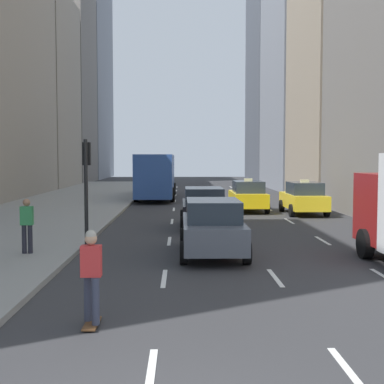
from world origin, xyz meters
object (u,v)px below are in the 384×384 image
object	(u,v)px
sedan_silver_behind	(213,227)
pedestrian_far_walking	(27,223)
taxi_second	(304,198)
city_bus	(156,174)
taxi_lead	(248,196)
sedan_black_near	(204,208)
skateboarder	(91,273)
traffic_light_pole	(86,177)

from	to	relation	value
sedan_silver_behind	pedestrian_far_walking	size ratio (longest dim) A/B	2.83
taxi_second	city_bus	size ratio (longest dim) A/B	0.38
taxi_lead	city_bus	world-z (taller)	city_bus
taxi_lead	city_bus	size ratio (longest dim) A/B	0.38
pedestrian_far_walking	taxi_lead	bearing A→B (deg)	58.94
city_bus	sedan_black_near	bearing A→B (deg)	-80.61
taxi_lead	sedan_black_near	world-z (taller)	taxi_lead
sedan_silver_behind	pedestrian_far_walking	world-z (taller)	pedestrian_far_walking
taxi_second	sedan_black_near	xyz separation A→B (m)	(-5.60, -5.58, 0.01)
taxi_lead	skateboarder	bearing A→B (deg)	-104.67
taxi_second	sedan_silver_behind	bearing A→B (deg)	-114.99
city_bus	skateboarder	bearing A→B (deg)	-89.56
taxi_second	city_bus	bearing A→B (deg)	126.34
traffic_light_pole	taxi_second	bearing A→B (deg)	50.41
skateboarder	traffic_light_pole	bearing A→B (deg)	100.51
city_bus	skateboarder	world-z (taller)	city_bus
sedan_black_near	skateboarder	xyz separation A→B (m)	(-2.58, -13.36, 0.07)
skateboarder	sedan_black_near	bearing A→B (deg)	79.07
taxi_lead	taxi_second	distance (m)	3.23
sedan_silver_behind	city_bus	bearing A→B (deg)	96.84
sedan_black_near	pedestrian_far_walking	world-z (taller)	pedestrian_far_walking
taxi_second	pedestrian_far_walking	bearing A→B (deg)	-132.21
sedan_black_near	city_bus	size ratio (longest dim) A/B	0.39
taxi_lead	taxi_second	bearing A→B (deg)	-29.82
taxi_lead	pedestrian_far_walking	distance (m)	16.30
sedan_silver_behind	city_bus	xyz separation A→B (m)	(-2.81, 23.45, 0.90)
taxi_second	pedestrian_far_walking	world-z (taller)	taxi_second
sedan_silver_behind	pedestrian_far_walking	distance (m)	5.62
skateboarder	traffic_light_pole	world-z (taller)	traffic_light_pole
skateboarder	traffic_light_pole	xyz separation A→B (m)	(-1.37, 7.39, 1.45)
taxi_second	skateboarder	xyz separation A→B (m)	(-8.18, -18.94, 0.08)
taxi_lead	skateboarder	distance (m)	21.24
pedestrian_far_walking	skateboarder	bearing A→B (deg)	-65.29
sedan_silver_behind	taxi_second	bearing A→B (deg)	65.01
sedan_silver_behind	skateboarder	xyz separation A→B (m)	(-2.58, -6.93, 0.08)
taxi_lead	skateboarder	xyz separation A→B (m)	(-5.38, -20.54, 0.08)
sedan_black_near	traffic_light_pole	bearing A→B (deg)	-123.51
taxi_lead	taxi_second	world-z (taller)	same
traffic_light_pole	city_bus	bearing A→B (deg)	87.17
taxi_second	sedan_black_near	distance (m)	7.91
pedestrian_far_walking	traffic_light_pole	bearing A→B (deg)	26.01
taxi_second	pedestrian_far_walking	distance (m)	16.68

